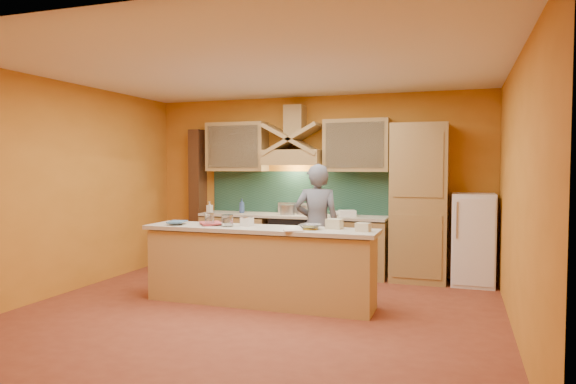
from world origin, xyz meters
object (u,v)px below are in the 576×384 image
(stove, at_px, (292,244))
(fridge, at_px, (473,239))
(person, at_px, (317,226))
(mixing_bowl, at_px, (310,227))
(kitchen_scale, at_px, (247,222))

(stove, height_order, fridge, fridge)
(person, bearing_deg, mixing_bowl, 90.03)
(kitchen_scale, distance_m, mixing_bowl, 0.84)
(person, bearing_deg, stove, -63.40)
(mixing_bowl, bearing_deg, person, 101.07)
(stove, distance_m, fridge, 2.71)
(kitchen_scale, relative_size, mixing_bowl, 0.50)
(fridge, bearing_deg, stove, 180.00)
(fridge, distance_m, person, 2.23)
(person, height_order, mixing_bowl, person)
(stove, bearing_deg, mixing_bowl, -66.01)
(fridge, bearing_deg, kitchen_scale, -145.78)
(fridge, distance_m, mixing_bowl, 2.68)
(person, xyz_separation_m, kitchen_scale, (-0.63, -1.00, 0.14))
(fridge, height_order, person, person)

